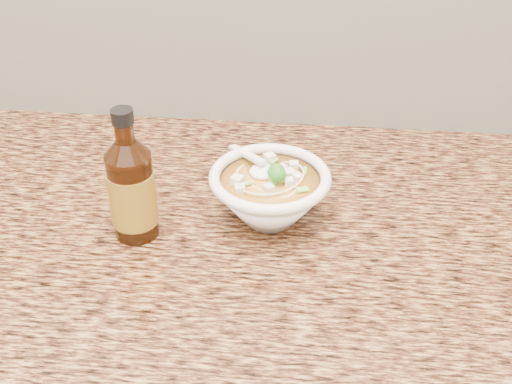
# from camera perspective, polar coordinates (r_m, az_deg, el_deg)

# --- Properties ---
(counter_slab) EXTENTS (4.00, 0.68, 0.04)m
(counter_slab) POSITION_cam_1_polar(r_m,az_deg,el_deg) (0.96, -4.72, -3.30)
(counter_slab) COLOR #A4753C
(counter_slab) RESTS_ON cabinet
(soup_bowl) EXTENTS (0.17, 0.18, 0.10)m
(soup_bowl) POSITION_cam_1_polar(r_m,az_deg,el_deg) (0.93, 1.22, -0.29)
(soup_bowl) COLOR white
(soup_bowl) RESTS_ON counter_slab
(hot_sauce_bottle) EXTENTS (0.08, 0.08, 0.20)m
(hot_sauce_bottle) POSITION_cam_1_polar(r_m,az_deg,el_deg) (0.89, -10.97, 0.18)
(hot_sauce_bottle) COLOR #3C1A08
(hot_sauce_bottle) RESTS_ON counter_slab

